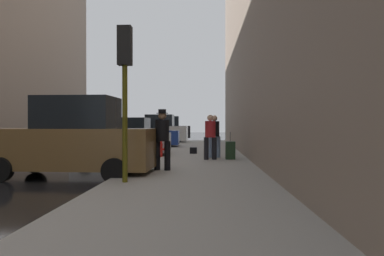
{
  "coord_description": "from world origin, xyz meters",
  "views": [
    {
      "loc": [
        6.38,
        -11.99,
        1.48
      ],
      "look_at": [
        5.74,
        4.69,
        1.33
      ],
      "focal_mm": 35.0,
      "sensor_mm": 36.0,
      "label": 1
    }
  ],
  "objects_px": {
    "duffel_bag": "(193,150)",
    "fire_hydrant": "(160,148)",
    "parked_silver_sedan": "(123,139)",
    "parked_white_van": "(158,130)",
    "parked_black_suv": "(166,130)",
    "traffic_light": "(125,69)",
    "rolling_suitcase": "(230,150)",
    "pedestrian_in_jeans": "(214,134)",
    "pedestrian_in_red_jacket": "(210,134)",
    "pedestrian_with_fedora": "(162,136)",
    "parked_bronze_suv": "(73,141)",
    "parked_blue_sedan": "(146,135)"
  },
  "relations": [
    {
      "from": "duffel_bag",
      "to": "fire_hydrant",
      "type": "bearing_deg",
      "value": -126.52
    },
    {
      "from": "parked_silver_sedan",
      "to": "parked_white_van",
      "type": "bearing_deg",
      "value": 90.0
    },
    {
      "from": "parked_black_suv",
      "to": "fire_hydrant",
      "type": "relative_size",
      "value": 6.63
    },
    {
      "from": "traffic_light",
      "to": "rolling_suitcase",
      "type": "height_order",
      "value": "traffic_light"
    },
    {
      "from": "pedestrian_in_jeans",
      "to": "pedestrian_in_red_jacket",
      "type": "relative_size",
      "value": 1.0
    },
    {
      "from": "parked_black_suv",
      "to": "pedestrian_with_fedora",
      "type": "relative_size",
      "value": 2.63
    },
    {
      "from": "duffel_bag",
      "to": "pedestrian_in_jeans",
      "type": "bearing_deg",
      "value": -66.41
    },
    {
      "from": "fire_hydrant",
      "to": "pedestrian_with_fedora",
      "type": "bearing_deg",
      "value": -82.05
    },
    {
      "from": "parked_silver_sedan",
      "to": "pedestrian_with_fedora",
      "type": "distance_m",
      "value": 6.3
    },
    {
      "from": "parked_bronze_suv",
      "to": "pedestrian_with_fedora",
      "type": "relative_size",
      "value": 2.63
    },
    {
      "from": "parked_white_van",
      "to": "rolling_suitcase",
      "type": "distance_m",
      "value": 14.9
    },
    {
      "from": "parked_black_suv",
      "to": "pedestrian_in_red_jacket",
      "type": "height_order",
      "value": "parked_black_suv"
    },
    {
      "from": "fire_hydrant",
      "to": "pedestrian_in_red_jacket",
      "type": "bearing_deg",
      "value": -30.16
    },
    {
      "from": "parked_white_van",
      "to": "pedestrian_with_fedora",
      "type": "height_order",
      "value": "parked_white_van"
    },
    {
      "from": "duffel_bag",
      "to": "rolling_suitcase",
      "type": "bearing_deg",
      "value": -60.93
    },
    {
      "from": "parked_white_van",
      "to": "traffic_light",
      "type": "distance_m",
      "value": 20.25
    },
    {
      "from": "duffel_bag",
      "to": "parked_blue_sedan",
      "type": "bearing_deg",
      "value": 119.35
    },
    {
      "from": "parked_silver_sedan",
      "to": "pedestrian_in_red_jacket",
      "type": "relative_size",
      "value": 2.48
    },
    {
      "from": "parked_silver_sedan",
      "to": "parked_black_suv",
      "type": "distance_m",
      "value": 17.79
    },
    {
      "from": "parked_black_suv",
      "to": "duffel_bag",
      "type": "relative_size",
      "value": 10.61
    },
    {
      "from": "parked_blue_sedan",
      "to": "rolling_suitcase",
      "type": "relative_size",
      "value": 4.08
    },
    {
      "from": "parked_white_van",
      "to": "pedestrian_with_fedora",
      "type": "bearing_deg",
      "value": -82.17
    },
    {
      "from": "fire_hydrant",
      "to": "pedestrian_with_fedora",
      "type": "distance_m",
      "value": 4.68
    },
    {
      "from": "pedestrian_in_jeans",
      "to": "duffel_bag",
      "type": "distance_m",
      "value": 2.45
    },
    {
      "from": "parked_silver_sedan",
      "to": "traffic_light",
      "type": "xyz_separation_m",
      "value": [
        1.85,
        -8.1,
        1.91
      ]
    },
    {
      "from": "pedestrian_in_red_jacket",
      "to": "pedestrian_with_fedora",
      "type": "bearing_deg",
      "value": -113.02
    },
    {
      "from": "parked_bronze_suv",
      "to": "pedestrian_in_red_jacket",
      "type": "distance_m",
      "value": 5.55
    },
    {
      "from": "parked_silver_sedan",
      "to": "traffic_light",
      "type": "height_order",
      "value": "traffic_light"
    },
    {
      "from": "pedestrian_with_fedora",
      "to": "pedestrian_in_red_jacket",
      "type": "bearing_deg",
      "value": 66.98
    },
    {
      "from": "pedestrian_with_fedora",
      "to": "rolling_suitcase",
      "type": "bearing_deg",
      "value": 58.76
    },
    {
      "from": "traffic_light",
      "to": "pedestrian_with_fedora",
      "type": "distance_m",
      "value": 2.88
    },
    {
      "from": "pedestrian_with_fedora",
      "to": "duffel_bag",
      "type": "height_order",
      "value": "pedestrian_with_fedora"
    },
    {
      "from": "parked_silver_sedan",
      "to": "rolling_suitcase",
      "type": "bearing_deg",
      "value": -24.78
    },
    {
      "from": "parked_blue_sedan",
      "to": "pedestrian_in_red_jacket",
      "type": "xyz_separation_m",
      "value": [
        3.88,
        -8.58,
        0.26
      ]
    },
    {
      "from": "pedestrian_with_fedora",
      "to": "parked_black_suv",
      "type": "bearing_deg",
      "value": 95.92
    },
    {
      "from": "rolling_suitcase",
      "to": "parked_blue_sedan",
      "type": "bearing_deg",
      "value": 119.26
    },
    {
      "from": "parked_white_van",
      "to": "pedestrian_in_jeans",
      "type": "xyz_separation_m",
      "value": [
        4.06,
        -13.52,
        0.07
      ]
    },
    {
      "from": "pedestrian_in_red_jacket",
      "to": "rolling_suitcase",
      "type": "relative_size",
      "value": 1.64
    },
    {
      "from": "parked_black_suv",
      "to": "pedestrian_in_jeans",
      "type": "distance_m",
      "value": 19.74
    },
    {
      "from": "parked_blue_sedan",
      "to": "parked_black_suv",
      "type": "bearing_deg",
      "value": 90.0
    },
    {
      "from": "pedestrian_in_red_jacket",
      "to": "parked_black_suv",
      "type": "bearing_deg",
      "value": 100.88
    },
    {
      "from": "pedestrian_with_fedora",
      "to": "duffel_bag",
      "type": "relative_size",
      "value": 4.04
    },
    {
      "from": "pedestrian_in_jeans",
      "to": "pedestrian_with_fedora",
      "type": "height_order",
      "value": "pedestrian_with_fedora"
    },
    {
      "from": "parked_black_suv",
      "to": "fire_hydrant",
      "type": "bearing_deg",
      "value": -84.58
    },
    {
      "from": "parked_bronze_suv",
      "to": "duffel_bag",
      "type": "bearing_deg",
      "value": 65.77
    },
    {
      "from": "parked_silver_sedan",
      "to": "rolling_suitcase",
      "type": "distance_m",
      "value": 5.14
    },
    {
      "from": "rolling_suitcase",
      "to": "parked_silver_sedan",
      "type": "bearing_deg",
      "value": 155.22
    },
    {
      "from": "pedestrian_in_red_jacket",
      "to": "pedestrian_with_fedora",
      "type": "distance_m",
      "value": 3.68
    },
    {
      "from": "fire_hydrant",
      "to": "pedestrian_in_jeans",
      "type": "distance_m",
      "value": 2.36
    },
    {
      "from": "parked_bronze_suv",
      "to": "traffic_light",
      "type": "relative_size",
      "value": 1.3
    }
  ]
}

